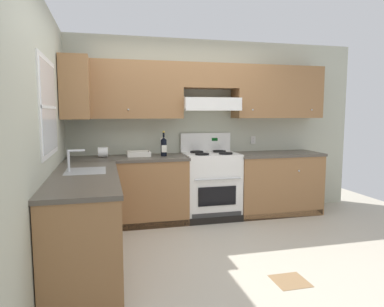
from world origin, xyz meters
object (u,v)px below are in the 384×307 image
object	(u,v)px
stove	(211,185)
paper_towel_roll	(103,152)
bowl	(139,154)
wine_bottle	(164,146)

from	to	relation	value
stove	paper_towel_roll	bearing A→B (deg)	177.58
bowl	wine_bottle	bearing A→B (deg)	-15.80
stove	paper_towel_roll	distance (m)	1.56
bowl	paper_towel_roll	world-z (taller)	paper_towel_roll
stove	bowl	size ratio (longest dim) A/B	3.85
wine_bottle	paper_towel_roll	world-z (taller)	wine_bottle
wine_bottle	stove	bearing A→B (deg)	1.05
wine_bottle	bowl	world-z (taller)	wine_bottle
bowl	paper_towel_roll	size ratio (longest dim) A/B	2.30
wine_bottle	bowl	size ratio (longest dim) A/B	1.10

